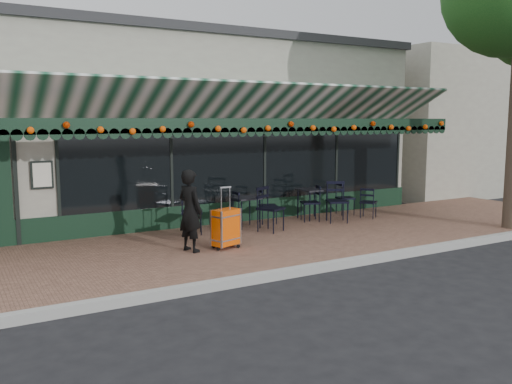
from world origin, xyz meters
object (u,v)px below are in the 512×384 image
cafe_table_b (246,200)px  chair_b_right (268,206)px  chair_a_left (310,203)px  chair_solo (192,212)px  chair_b_left (228,210)px  chair_a_extra (368,202)px  chair_a_right (345,198)px  chair_a_front (337,202)px  chair_b_front (271,209)px  woman (190,211)px  suitcase (226,228)px  cafe_table_a (312,192)px

cafe_table_b → chair_b_right: (0.69, 0.16, -0.21)m
chair_a_left → chair_solo: bearing=-69.3°
chair_a_left → chair_b_left: (-2.17, 0.09, -0.01)m
chair_a_extra → chair_b_left: bearing=47.1°
chair_b_left → chair_a_right: bearing=100.4°
chair_a_left → chair_a_front: (0.47, -0.45, 0.05)m
chair_b_front → chair_a_left: bearing=-4.1°
chair_a_extra → chair_a_right: bearing=-21.1°
chair_b_right → cafe_table_b: bearing=122.2°
chair_a_left → chair_a_front: 0.65m
chair_b_left → chair_b_right: 1.14m
woman → cafe_table_b: bearing=-71.9°
woman → chair_solo: size_ratio=1.65×
cafe_table_b → chair_b_front: size_ratio=0.70×
chair_a_front → chair_a_left: bearing=161.1°
cafe_table_b → chair_a_front: chair_a_front is taller
cafe_table_b → chair_solo: chair_solo is taller
chair_b_front → chair_solo: (-1.60, 0.61, -0.03)m
suitcase → chair_a_left: size_ratio=1.33×
chair_a_right → chair_b_front: (-2.79, -0.87, 0.08)m
chair_a_extra → chair_b_right: bearing=40.5°
chair_solo → chair_a_right: bearing=-64.0°
cafe_table_b → chair_a_left: size_ratio=0.79×
chair_a_left → chair_a_front: size_ratio=0.89×
suitcase → chair_a_extra: size_ratio=1.51×
chair_a_front → chair_b_right: bearing=180.0°
cafe_table_b → cafe_table_a: bearing=3.3°
cafe_table_a → chair_b_left: bearing=-177.4°
suitcase → chair_b_left: size_ratio=1.37×
cafe_table_a → chair_b_right: chair_b_right is taller
woman → chair_b_left: size_ratio=1.79×
chair_a_right → chair_solo: (-4.38, -0.26, 0.05)m
cafe_table_b → chair_a_right: (3.05, 0.22, -0.20)m
suitcase → chair_a_left: (3.03, 1.49, 0.05)m
chair_b_front → chair_solo: bearing=133.6°
chair_a_left → chair_b_front: size_ratio=0.88×
cafe_table_a → woman: bearing=-158.1°
chair_b_left → chair_b_right: bearing=105.0°
suitcase → chair_a_right: suitcase is taller
chair_a_right → cafe_table_a: bearing=108.9°
chair_a_right → chair_a_front: size_ratio=0.85×
cafe_table_a → chair_solo: bearing=-177.3°
chair_a_front → chair_solo: (-3.53, 0.49, -0.03)m
chair_a_front → chair_b_left: chair_a_front is taller
chair_b_front → chair_solo: 1.71m
chair_a_extra → chair_b_left: (-3.67, 0.47, 0.04)m
chair_a_right → chair_b_right: chair_a_right is taller
chair_solo → chair_b_front: bearing=-88.3°
chair_a_left → chair_a_right: chair_a_left is taller
suitcase → chair_a_left: suitcase is taller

